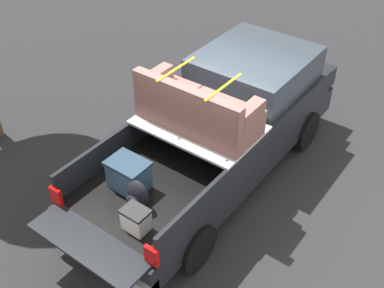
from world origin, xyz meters
name	(u,v)px	position (x,y,z in m)	size (l,w,h in m)	color
ground_plane	(212,176)	(0.00, 0.00, 0.00)	(40.00, 40.00, 0.00)	#262628
pickup_truck	(226,122)	(0.38, 0.00, 0.96)	(6.05, 2.06, 2.23)	black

